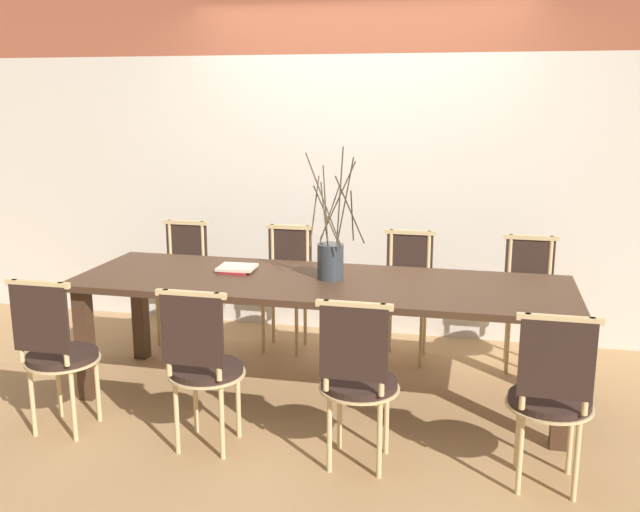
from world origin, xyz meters
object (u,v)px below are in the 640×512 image
(chair_far_center, at_px, (407,291))
(book_stack, at_px, (237,269))
(vase_centerpiece, at_px, (331,258))
(chair_near_center, at_px, (358,376))
(dining_table, at_px, (320,294))

(chair_far_center, bearing_deg, book_stack, 35.09)
(chair_far_center, height_order, vase_centerpiece, vase_centerpiece)
(vase_centerpiece, bearing_deg, chair_near_center, -69.27)
(dining_table, height_order, chair_far_center, chair_far_center)
(vase_centerpiece, bearing_deg, chair_far_center, 62.61)
(chair_far_center, distance_m, vase_centerpiece, 0.92)
(dining_table, xyz_separation_m, vase_centerpiece, (0.05, 0.05, 0.21))
(chair_far_center, xyz_separation_m, book_stack, (-1.00, -0.70, 0.28))
(dining_table, xyz_separation_m, chair_near_center, (0.38, -0.80, -0.17))
(chair_near_center, bearing_deg, dining_table, 115.20)
(chair_near_center, xyz_separation_m, book_stack, (-0.94, 0.90, 0.28))
(chair_near_center, xyz_separation_m, chair_far_center, (0.06, 1.60, 0.00))
(book_stack, bearing_deg, dining_table, -9.84)
(chair_near_center, relative_size, book_stack, 3.79)
(vase_centerpiece, relative_size, book_stack, 3.36)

